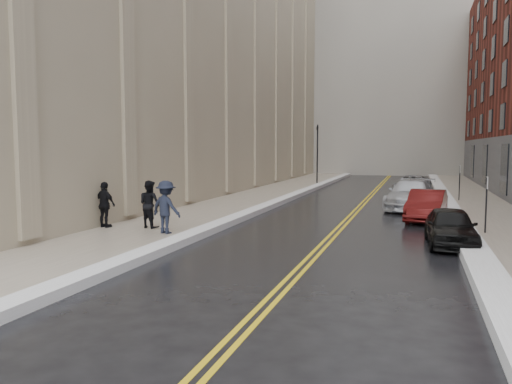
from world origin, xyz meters
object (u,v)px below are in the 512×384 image
Objects in this scene: car_black at (451,227)px; pedestrian_b at (166,207)px; pedestrian_a at (150,204)px; car_silver_near at (411,195)px; car_silver_far at (412,185)px; pedestrian_c at (105,205)px; car_maroon at (427,206)px.

car_black is 1.96× the size of pedestrian_b.
pedestrian_a is 1.54m from pedestrian_b.
car_silver_near is (-1.36, 9.99, 0.14)m from car_black.
pedestrian_a is at bearing -111.99° from car_silver_far.
car_silver_far is 21.44m from pedestrian_b.
pedestrian_a is 1.78m from pedestrian_c.
pedestrian_a is (-9.68, -18.76, 0.40)m from car_silver_far.
car_silver_far is at bearing -107.38° from pedestrian_c.
car_silver_far is at bearing 91.54° from car_black.
pedestrian_b is at bearing -174.39° from car_black.
pedestrian_c is at bearing -143.69° from car_maroon.
car_black is 11.06m from pedestrian_a.
pedestrian_c is (-11.40, -19.22, 0.37)m from car_silver_far.
car_maroon is 4.26m from car_silver_near.
pedestrian_c is (-2.94, 0.47, -0.07)m from pedestrian_b.
car_silver_far is 2.64× the size of pedestrian_a.
car_black is 0.77× the size of car_silver_far.
pedestrian_c is (-12.11, -6.75, 0.35)m from car_maroon.
car_silver_near is 1.10× the size of car_silver_far.
pedestrian_b is (-9.82, -1.44, 0.47)m from car_black.
pedestrian_a reaches higher than car_silver_far.
car_silver_near is at bearing 106.79° from car_maroon.
pedestrian_b is (1.22, -0.94, 0.04)m from pedestrian_a.
pedestrian_a is at bearing -124.94° from car_silver_near.
pedestrian_a is (-10.39, -6.29, 0.38)m from car_maroon.
car_black is 12.80m from pedestrian_c.
car_maroon is 12.15m from pedestrian_a.
car_maroon is at bearing 93.66° from car_black.
car_black is 5.83m from car_maroon.
car_silver_far is at bearing 97.77° from car_silver_near.
pedestrian_b is (-8.46, -11.43, 0.33)m from car_silver_near.
car_maroon is at bearing -81.43° from car_silver_far.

